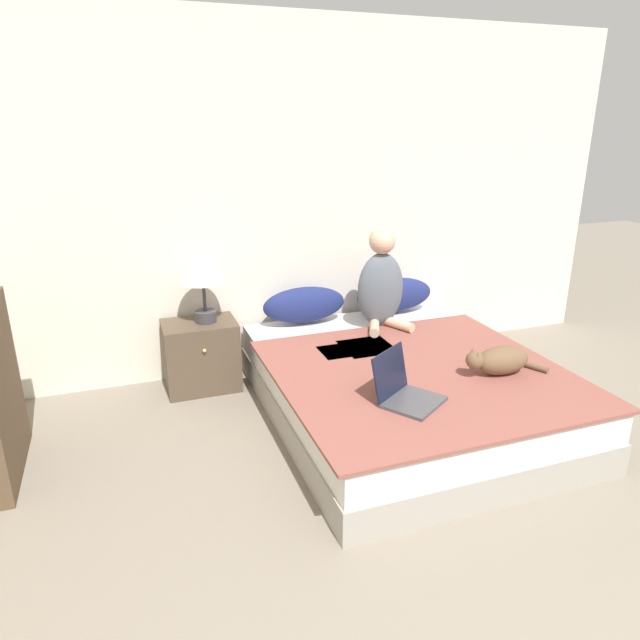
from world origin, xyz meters
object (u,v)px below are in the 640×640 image
(laptop_open, at_px, (405,391))
(nightstand, at_px, (201,355))
(pillow_far, at_px, (394,295))
(table_lamp, at_px, (202,272))
(bed, at_px, (403,388))
(pillow_near, at_px, (304,305))
(person_sitting, at_px, (381,284))
(cat_tabby, at_px, (500,360))

(laptop_open, distance_m, nightstand, 1.66)
(pillow_far, height_order, table_lamp, table_lamp)
(laptop_open, bearing_deg, bed, 28.55)
(pillow_near, relative_size, laptop_open, 1.47)
(person_sitting, bearing_deg, bed, -101.09)
(cat_tabby, relative_size, table_lamp, 1.07)
(laptop_open, bearing_deg, nightstand, 89.78)
(laptop_open, height_order, table_lamp, table_lamp)
(laptop_open, bearing_deg, cat_tabby, -23.85)
(bed, bearing_deg, pillow_near, 112.65)
(bed, height_order, pillow_near, pillow_near)
(bed, relative_size, person_sitting, 2.85)
(person_sitting, xyz_separation_m, nightstand, (-1.30, 0.22, -0.46))
(table_lamp, bearing_deg, nightstand, -179.15)
(cat_tabby, bearing_deg, table_lamp, -36.08)
(nightstand, bearing_deg, person_sitting, -9.72)
(table_lamp, bearing_deg, pillow_far, 1.68)
(nightstand, bearing_deg, table_lamp, 0.85)
(cat_tabby, distance_m, table_lamp, 2.03)
(cat_tabby, relative_size, nightstand, 1.03)
(pillow_near, relative_size, table_lamp, 1.29)
(pillow_far, xyz_separation_m, nightstand, (-1.55, -0.04, -0.28))
(pillow_far, xyz_separation_m, person_sitting, (-0.25, -0.27, 0.18))
(pillow_far, xyz_separation_m, table_lamp, (-1.50, -0.04, 0.33))
(pillow_near, distance_m, table_lamp, 0.82)
(bed, relative_size, nightstand, 4.07)
(pillow_near, height_order, nightstand, pillow_near)
(pillow_far, bearing_deg, bed, -112.68)
(table_lamp, bearing_deg, bed, -37.48)
(person_sitting, distance_m, nightstand, 1.40)
(pillow_far, relative_size, cat_tabby, 1.21)
(cat_tabby, bearing_deg, laptop_open, 12.65)
(pillow_near, distance_m, pillow_far, 0.76)
(pillow_near, bearing_deg, bed, -67.35)
(person_sitting, relative_size, laptop_open, 1.68)
(pillow_near, height_order, cat_tabby, pillow_near)
(bed, xyz_separation_m, table_lamp, (-1.12, 0.86, 0.67))
(pillow_near, bearing_deg, person_sitting, -27.99)
(person_sitting, height_order, nightstand, person_sitting)
(laptop_open, height_order, nightstand, laptop_open)
(bed, height_order, table_lamp, table_lamp)
(nightstand, distance_m, table_lamp, 0.62)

